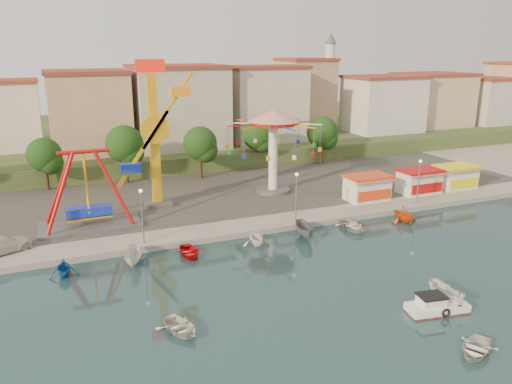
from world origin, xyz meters
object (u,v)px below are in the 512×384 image
wave_swinger (273,133)px  cabin_motorboat (436,307)px  rowboat_a (180,327)px  van (1,245)px  pirate_ship_ride (87,191)px  skiff (446,294)px  kamikaze_tower (157,138)px

wave_swinger → cabin_motorboat: bearing=-92.6°
rowboat_a → van: 21.39m
pirate_ship_ride → rowboat_a: (3.76, -22.11, -4.03)m
cabin_motorboat → van: 36.87m
pirate_ship_ride → cabin_motorboat: (21.29, -26.69, -3.98)m
wave_swinger → pirate_ship_ride: bearing=-169.0°
pirate_ship_ride → van: (-7.94, -4.23, -3.03)m
cabin_motorboat → skiff: size_ratio=1.29×
pirate_ship_ride → kamikaze_tower: (8.24, 4.19, 4.12)m
rowboat_a → cabin_motorboat: bearing=-32.4°
kamikaze_tower → wave_swinger: size_ratio=1.42×
wave_swinger → van: 32.54m
pirate_ship_ride → rowboat_a: pirate_ship_ride is taller
skiff → cabin_motorboat: bearing=-149.3°
cabin_motorboat → skiff: cabin_motorboat is taller
pirate_ship_ride → skiff: size_ratio=2.80×
skiff → van: bearing=149.7°
kamikaze_tower → skiff: 34.38m
skiff → van: size_ratio=0.68×
rowboat_a → skiff: size_ratio=0.97×
rowboat_a → kamikaze_tower: bearing=62.6°
rowboat_a → skiff: (19.19, -3.77, 0.33)m
wave_swinger → rowboat_a: bearing=-125.5°
pirate_ship_ride → skiff: bearing=-48.4°
pirate_ship_ride → van: 9.49m
pirate_ship_ride → van: size_ratio=1.90×
cabin_motorboat → skiff: (1.66, 0.81, 0.28)m
wave_swinger → skiff: size_ratio=3.25×
pirate_ship_ride → wave_swinger: bearing=11.0°
pirate_ship_ride → kamikaze_tower: 10.12m
pirate_ship_ride → wave_swinger: size_ratio=0.86×
pirate_ship_ride → cabin_motorboat: 34.37m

